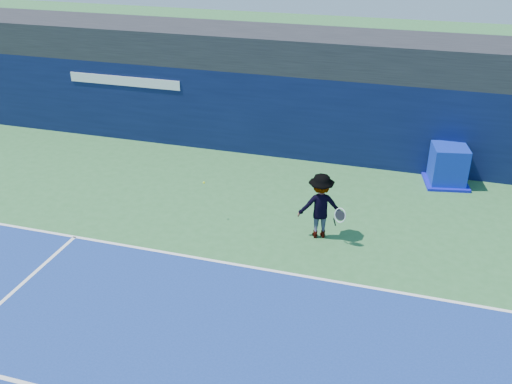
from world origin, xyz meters
TOP-DOWN VIEW (x-y plane):
  - ground at (0.00, 0.00)m, footprint 80.00×80.00m
  - baseline at (0.00, 3.00)m, footprint 24.00×0.10m
  - stadium_band at (0.00, 11.50)m, footprint 36.00×3.00m
  - back_wall_assembly at (-0.00, 10.50)m, footprint 36.00×1.03m
  - equipment_cart at (4.79, 9.52)m, footprint 1.59×1.59m
  - tennis_player at (1.44, 5.02)m, footprint 1.44×1.03m
  - tennis_ball at (-1.91, 4.99)m, footprint 0.06×0.06m

SIDE VIEW (x-z plane):
  - ground at x=0.00m, z-range 0.00..0.00m
  - baseline at x=0.00m, z-range 0.01..0.01m
  - equipment_cart at x=4.79m, z-range -0.06..1.24m
  - tennis_player at x=1.44m, z-range 0.00..1.87m
  - tennis_ball at x=-1.91m, z-range 1.15..1.22m
  - back_wall_assembly at x=0.00m, z-range 0.00..3.00m
  - stadium_band at x=0.00m, z-range 3.00..4.20m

